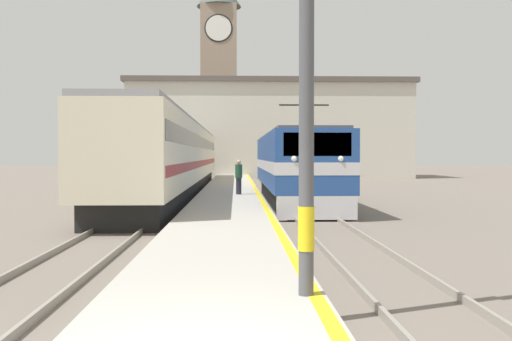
# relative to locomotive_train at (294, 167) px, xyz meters

# --- Properties ---
(ground_plane) EXTENTS (200.00, 200.00, 0.00)m
(ground_plane) POSITION_rel_locomotive_train_xyz_m (-3.09, 7.43, -1.74)
(ground_plane) COLOR #70665B
(platform) EXTENTS (3.09, 140.00, 0.41)m
(platform) POSITION_rel_locomotive_train_xyz_m (-3.09, 2.43, -1.54)
(platform) COLOR #ADA89E
(platform) RESTS_ON ground
(rail_track_near) EXTENTS (2.83, 140.00, 0.16)m
(rail_track_near) POSITION_rel_locomotive_train_xyz_m (0.00, 2.43, -1.71)
(rail_track_near) COLOR #70665B
(rail_track_near) RESTS_ON ground
(rail_track_far) EXTENTS (2.84, 140.00, 0.16)m
(rail_track_far) POSITION_rel_locomotive_train_xyz_m (-6.22, 2.43, -1.71)
(rail_track_far) COLOR #70665B
(rail_track_far) RESTS_ON ground
(locomotive_train) EXTENTS (2.92, 16.51, 4.36)m
(locomotive_train) POSITION_rel_locomotive_train_xyz_m (0.00, 0.00, 0.00)
(locomotive_train) COLOR black
(locomotive_train) RESTS_ON ground
(passenger_train) EXTENTS (2.92, 38.67, 4.13)m
(passenger_train) POSITION_rel_locomotive_train_xyz_m (-6.22, 7.66, 0.48)
(passenger_train) COLOR black
(passenger_train) RESTS_ON ground
(person_on_platform) EXTENTS (0.34, 0.34, 1.65)m
(person_on_platform) POSITION_rel_locomotive_train_xyz_m (-2.64, 0.36, -0.47)
(person_on_platform) COLOR #23232D
(person_on_platform) RESTS_ON platform
(clock_tower) EXTENTS (5.41, 5.41, 24.29)m
(clock_tower) POSITION_rel_locomotive_train_xyz_m (-4.84, 45.27, 11.26)
(clock_tower) COLOR gray
(clock_tower) RESTS_ON ground
(station_building) EXTENTS (28.50, 9.70, 9.80)m
(station_building) POSITION_rel_locomotive_train_xyz_m (0.61, 33.24, 3.18)
(station_building) COLOR beige
(station_building) RESTS_ON ground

